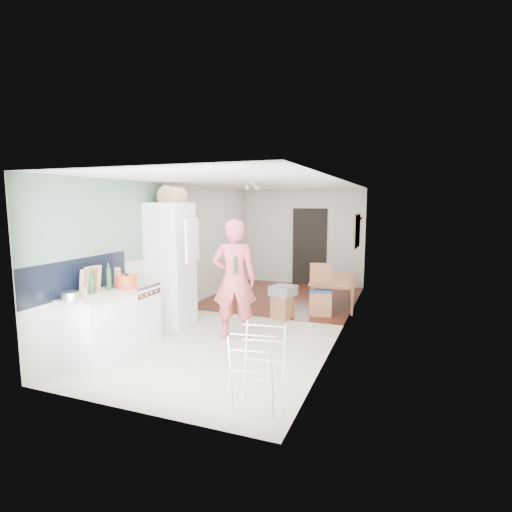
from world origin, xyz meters
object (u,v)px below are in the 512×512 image
Objects in this scene: dining_chair at (320,290)px; dining_table at (335,294)px; stool at (282,307)px; drying_rack at (258,370)px; person at (234,269)px.

dining_table is at bearing 68.20° from dining_chair.
dining_chair is 0.83m from stool.
dining_chair is 1.10× the size of drying_rack.
dining_chair reaches higher than stool.
dining_table reaches higher than stool.
dining_table is at bearing -132.57° from person.
person is 3.00m from dining_table.
dining_chair is (1.01, 1.79, -0.63)m from person.
stool is at bearing 93.68° from drying_rack.
person reaches higher than dining_table.
person is 2.15m from dining_chair.
dining_table is at bearing 80.94° from drying_rack.
dining_table is 0.89m from dining_chair.
stool is (0.40, 1.31, -0.91)m from person.
dining_chair is at bearing 162.74° from dining_table.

